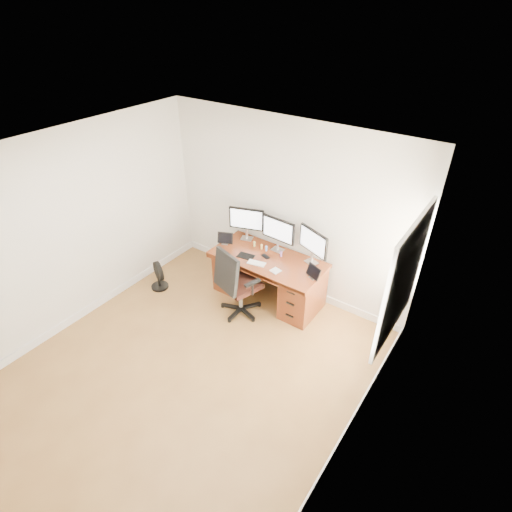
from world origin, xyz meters
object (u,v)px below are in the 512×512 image
Objects in this scene: desk at (268,276)px; office_chair at (238,293)px; monitor_center at (278,231)px; floor_fan at (158,276)px; keyboard at (257,263)px.

office_chair is (-0.16, -0.56, -0.04)m from desk.
monitor_center reaches higher than office_chair.
floor_fan is 2.08m from monitor_center.
office_chair is at bearing -106.29° from desk.
monitor_center is at bearing 90.02° from desk.
desk is 0.72m from monitor_center.
monitor_center is at bearing 58.28° from floor_fan.
floor_fan is (-1.41, -0.25, -0.14)m from office_chair.
office_chair is 1.09m from monitor_center.
keyboard reaches higher than floor_fan.
desk is 1.53× the size of office_chair.
monitor_center is (1.57, 1.05, 0.86)m from floor_fan.
office_chair is at bearing -121.55° from keyboard.
monitor_center is at bearing 71.35° from keyboard.
monitor_center reaches higher than floor_fan.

